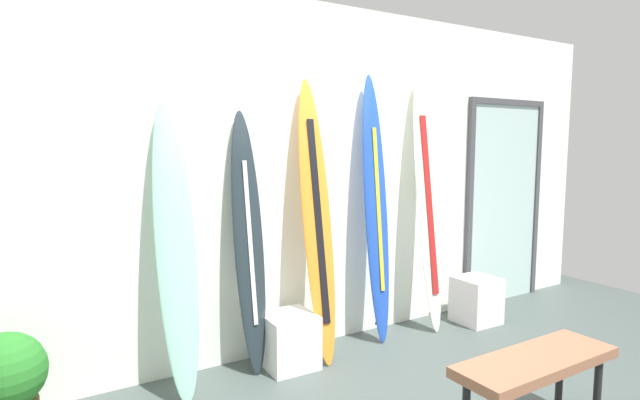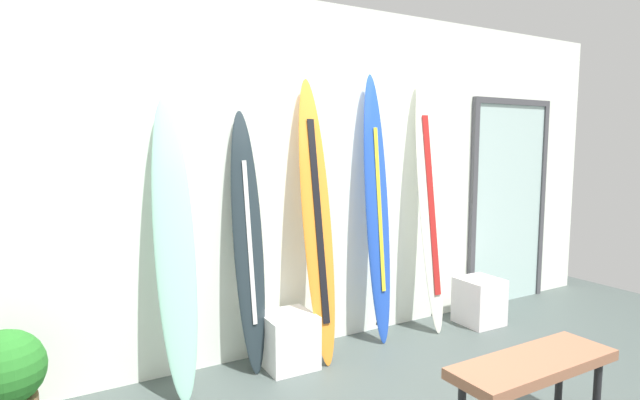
{
  "view_description": "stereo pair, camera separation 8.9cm",
  "coord_description": "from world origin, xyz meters",
  "px_view_note": "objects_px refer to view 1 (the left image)",
  "views": [
    {
      "loc": [
        -1.93,
        -2.31,
        1.68
      ],
      "look_at": [
        0.06,
        0.95,
        1.25
      ],
      "focal_mm": 28.13,
      "sensor_mm": 36.0,
      "label": 1
    },
    {
      "loc": [
        -1.85,
        -2.35,
        1.68
      ],
      "look_at": [
        0.06,
        0.95,
        1.25
      ],
      "focal_mm": 28.13,
      "sensor_mm": 36.0,
      "label": 2
    }
  ],
  "objects_px": {
    "potted_plant": "(6,384)",
    "bench": "(536,367)",
    "surfboard_ivory": "(427,207)",
    "glass_door": "(504,198)",
    "display_block_center": "(289,340)",
    "display_block_left": "(476,300)",
    "surfboard_charcoal": "(249,245)",
    "surfboard_cobalt": "(376,211)",
    "surfboard_sunset": "(317,223)",
    "surfboard_seafoam": "(176,250)"
  },
  "relations": [
    {
      "from": "surfboard_charcoal",
      "to": "bench",
      "type": "distance_m",
      "value": 2.02
    },
    {
      "from": "surfboard_cobalt",
      "to": "surfboard_ivory",
      "type": "height_order",
      "value": "surfboard_ivory"
    },
    {
      "from": "surfboard_cobalt",
      "to": "bench",
      "type": "bearing_deg",
      "value": -94.51
    },
    {
      "from": "display_block_center",
      "to": "surfboard_cobalt",
      "type": "bearing_deg",
      "value": 5.86
    },
    {
      "from": "potted_plant",
      "to": "display_block_center",
      "type": "bearing_deg",
      "value": 2.31
    },
    {
      "from": "display_block_left",
      "to": "bench",
      "type": "bearing_deg",
      "value": -129.1
    },
    {
      "from": "display_block_center",
      "to": "surfboard_sunset",
      "type": "bearing_deg",
      "value": 6.03
    },
    {
      "from": "surfboard_seafoam",
      "to": "bench",
      "type": "bearing_deg",
      "value": -45.23
    },
    {
      "from": "surfboard_charcoal",
      "to": "display_block_center",
      "type": "xyz_separation_m",
      "value": [
        0.27,
        -0.11,
        -0.74
      ]
    },
    {
      "from": "surfboard_charcoal",
      "to": "surfboard_sunset",
      "type": "bearing_deg",
      "value": -8.85
    },
    {
      "from": "surfboard_cobalt",
      "to": "surfboard_ivory",
      "type": "distance_m",
      "value": 0.56
    },
    {
      "from": "bench",
      "to": "glass_door",
      "type": "bearing_deg",
      "value": 42.76
    },
    {
      "from": "display_block_left",
      "to": "surfboard_ivory",
      "type": "bearing_deg",
      "value": 163.79
    },
    {
      "from": "surfboard_charcoal",
      "to": "surfboard_ivory",
      "type": "distance_m",
      "value": 1.72
    },
    {
      "from": "surfboard_sunset",
      "to": "display_block_left",
      "type": "xyz_separation_m",
      "value": [
        1.69,
        -0.11,
        -0.86
      ]
    },
    {
      "from": "surfboard_seafoam",
      "to": "potted_plant",
      "type": "bearing_deg",
      "value": -174.28
    },
    {
      "from": "surfboard_cobalt",
      "to": "display_block_left",
      "type": "height_order",
      "value": "surfboard_cobalt"
    },
    {
      "from": "display_block_center",
      "to": "glass_door",
      "type": "xyz_separation_m",
      "value": [
        2.72,
        0.27,
        0.9
      ]
    },
    {
      "from": "surfboard_sunset",
      "to": "glass_door",
      "type": "xyz_separation_m",
      "value": [
        2.46,
        0.24,
        0.03
      ]
    },
    {
      "from": "surfboard_charcoal",
      "to": "surfboard_cobalt",
      "type": "bearing_deg",
      "value": -1.04
    },
    {
      "from": "surfboard_ivory",
      "to": "bench",
      "type": "xyz_separation_m",
      "value": [
        -0.69,
        -1.63,
        -0.69
      ]
    },
    {
      "from": "surfboard_ivory",
      "to": "bench",
      "type": "bearing_deg",
      "value": -113.08
    },
    {
      "from": "surfboard_ivory",
      "to": "glass_door",
      "type": "relative_size",
      "value": 1.06
    },
    {
      "from": "surfboard_ivory",
      "to": "bench",
      "type": "distance_m",
      "value": 1.9
    },
    {
      "from": "surfboard_ivory",
      "to": "display_block_left",
      "type": "relative_size",
      "value": 5.31
    },
    {
      "from": "surfboard_sunset",
      "to": "bench",
      "type": "bearing_deg",
      "value": -72.99
    },
    {
      "from": "potted_plant",
      "to": "bench",
      "type": "relative_size",
      "value": 0.61
    },
    {
      "from": "surfboard_seafoam",
      "to": "potted_plant",
      "type": "distance_m",
      "value": 1.17
    },
    {
      "from": "surfboard_charcoal",
      "to": "display_block_center",
      "type": "distance_m",
      "value": 0.8
    },
    {
      "from": "surfboard_charcoal",
      "to": "surfboard_sunset",
      "type": "xyz_separation_m",
      "value": [
        0.53,
        -0.08,
        0.13
      ]
    },
    {
      "from": "glass_door",
      "to": "bench",
      "type": "relative_size",
      "value": 2.03
    },
    {
      "from": "glass_door",
      "to": "bench",
      "type": "height_order",
      "value": "glass_door"
    },
    {
      "from": "surfboard_sunset",
      "to": "display_block_center",
      "type": "height_order",
      "value": "surfboard_sunset"
    },
    {
      "from": "surfboard_charcoal",
      "to": "potted_plant",
      "type": "xyz_separation_m",
      "value": [
        -1.53,
        -0.18,
        -0.59
      ]
    },
    {
      "from": "surfboard_ivory",
      "to": "glass_door",
      "type": "bearing_deg",
      "value": 8.77
    },
    {
      "from": "potted_plant",
      "to": "glass_door",
      "type": "bearing_deg",
      "value": 4.29
    },
    {
      "from": "surfboard_ivory",
      "to": "display_block_center",
      "type": "bearing_deg",
      "value": -177.26
    },
    {
      "from": "surfboard_cobalt",
      "to": "surfboard_charcoal",
      "type": "bearing_deg",
      "value": 178.96
    },
    {
      "from": "bench",
      "to": "potted_plant",
      "type": "bearing_deg",
      "value": 149.82
    },
    {
      "from": "surfboard_ivory",
      "to": "display_block_left",
      "type": "xyz_separation_m",
      "value": [
        0.51,
        -0.15,
        -0.9
      ]
    },
    {
      "from": "potted_plant",
      "to": "bench",
      "type": "distance_m",
      "value": 2.95
    },
    {
      "from": "surfboard_cobalt",
      "to": "display_block_left",
      "type": "relative_size",
      "value": 5.28
    },
    {
      "from": "display_block_left",
      "to": "display_block_center",
      "type": "bearing_deg",
      "value": 177.69
    },
    {
      "from": "surfboard_cobalt",
      "to": "potted_plant",
      "type": "bearing_deg",
      "value": -176.53
    },
    {
      "from": "surfboard_cobalt",
      "to": "display_block_center",
      "type": "bearing_deg",
      "value": -174.14
    },
    {
      "from": "surfboard_ivory",
      "to": "potted_plant",
      "type": "xyz_separation_m",
      "value": [
        -3.24,
        -0.14,
        -0.76
      ]
    },
    {
      "from": "surfboard_sunset",
      "to": "glass_door",
      "type": "bearing_deg",
      "value": 5.54
    },
    {
      "from": "surfboard_cobalt",
      "to": "glass_door",
      "type": "relative_size",
      "value": 1.06
    },
    {
      "from": "surfboard_charcoal",
      "to": "display_block_left",
      "type": "bearing_deg",
      "value": -4.89
    },
    {
      "from": "display_block_center",
      "to": "glass_door",
      "type": "relative_size",
      "value": 0.19
    }
  ]
}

